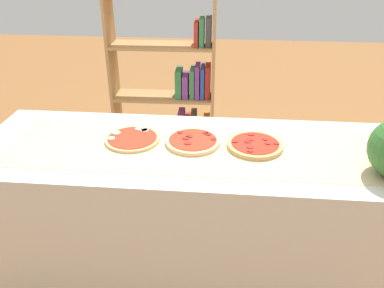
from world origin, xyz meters
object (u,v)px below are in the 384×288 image
object	(u,v)px
pizza_pepperoni_1	(193,141)
pizza_pepperoni_2	(255,145)
pizza_mozzarella_0	(132,139)
bookshelf	(177,102)

from	to	relation	value
pizza_pepperoni_1	pizza_pepperoni_2	bearing A→B (deg)	-2.26
pizza_mozzarella_0	pizza_pepperoni_2	size ratio (longest dim) A/B	1.01
pizza_pepperoni_1	bookshelf	bearing A→B (deg)	101.41
pizza_pepperoni_1	bookshelf	distance (m)	1.07
pizza_pepperoni_2	bookshelf	bearing A→B (deg)	115.80
pizza_mozzarella_0	bookshelf	size ratio (longest dim) A/B	0.18
pizza_pepperoni_2	bookshelf	size ratio (longest dim) A/B	0.17
pizza_pepperoni_2	bookshelf	distance (m)	1.18
pizza_pepperoni_2	bookshelf	xyz separation A→B (m)	(-0.50, 1.04, -0.22)
pizza_mozzarella_0	pizza_pepperoni_1	xyz separation A→B (m)	(0.30, -0.00, 0.00)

